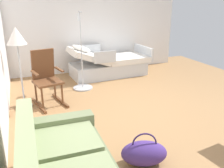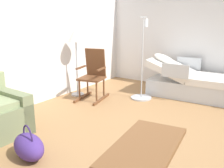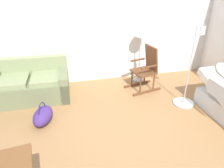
{
  "view_description": "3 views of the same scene",
  "coord_description": "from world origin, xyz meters",
  "px_view_note": "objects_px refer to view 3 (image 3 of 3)",
  "views": [
    {
      "loc": [
        -3.69,
        2.03,
        1.9
      ],
      "look_at": [
        -0.28,
        0.7,
        0.63
      ],
      "focal_mm": 38.67,
      "sensor_mm": 36.0,
      "label": 1
    },
    {
      "loc": [
        -3.3,
        -1.69,
        1.69
      ],
      "look_at": [
        -0.28,
        0.39,
        0.73
      ],
      "focal_mm": 41.37,
      "sensor_mm": 36.0,
      "label": 2
    },
    {
      "loc": [
        -0.99,
        -2.68,
        2.54
      ],
      "look_at": [
        -0.23,
        0.66,
        0.72
      ],
      "focal_mm": 34.37,
      "sensor_mm": 36.0,
      "label": 3
    }
  ],
  "objects_px": {
    "couch": "(32,85)",
    "duffel_bag": "(43,116)",
    "floor_lamp": "(141,34)",
    "iv_pole": "(185,94)",
    "rocking_chair": "(146,69)"
  },
  "relations": [
    {
      "from": "rocking_chair",
      "to": "floor_lamp",
      "type": "xyz_separation_m",
      "value": [
        -0.02,
        0.44,
        0.72
      ]
    },
    {
      "from": "iv_pole",
      "to": "duffel_bag",
      "type": "bearing_deg",
      "value": -179.95
    },
    {
      "from": "floor_lamp",
      "to": "duffel_bag",
      "type": "xyz_separation_m",
      "value": [
        -2.32,
        -1.28,
        -1.07
      ]
    },
    {
      "from": "iv_pole",
      "to": "floor_lamp",
      "type": "bearing_deg",
      "value": 114.64
    },
    {
      "from": "floor_lamp",
      "to": "iv_pole",
      "type": "height_order",
      "value": "iv_pole"
    },
    {
      "from": "rocking_chair",
      "to": "duffel_bag",
      "type": "distance_m",
      "value": 2.51
    },
    {
      "from": "couch",
      "to": "duffel_bag",
      "type": "bearing_deg",
      "value": -74.64
    },
    {
      "from": "couch",
      "to": "duffel_bag",
      "type": "xyz_separation_m",
      "value": [
        0.27,
        -0.99,
        -0.15
      ]
    },
    {
      "from": "rocking_chair",
      "to": "iv_pole",
      "type": "height_order",
      "value": "iv_pole"
    },
    {
      "from": "rocking_chair",
      "to": "iv_pole",
      "type": "distance_m",
      "value": 1.05
    },
    {
      "from": "floor_lamp",
      "to": "iv_pole",
      "type": "distance_m",
      "value": 1.72
    },
    {
      "from": "rocking_chair",
      "to": "iv_pole",
      "type": "relative_size",
      "value": 0.62
    },
    {
      "from": "iv_pole",
      "to": "couch",
      "type": "bearing_deg",
      "value": 162.79
    },
    {
      "from": "floor_lamp",
      "to": "duffel_bag",
      "type": "distance_m",
      "value": 2.86
    },
    {
      "from": "couch",
      "to": "rocking_chair",
      "type": "distance_m",
      "value": 2.61
    }
  ]
}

